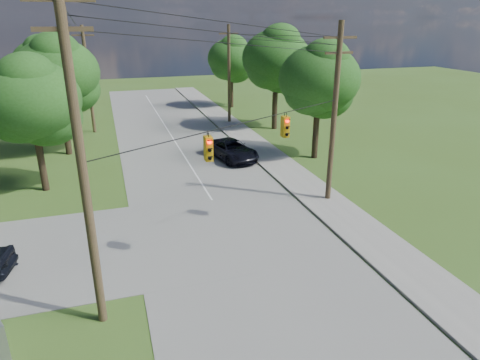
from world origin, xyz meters
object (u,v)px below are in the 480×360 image
object	(u,v)px
pole_ne	(334,113)
pole_north_w	(88,79)
pole_sw	(81,162)
car_main_north	(232,150)
pole_north_e	(229,74)

from	to	relation	value
pole_ne	pole_north_w	xyz separation A→B (m)	(-13.90, 22.00, -0.34)
pole_sw	car_main_north	world-z (taller)	pole_sw
pole_north_e	car_main_north	world-z (taller)	pole_north_e
pole_ne	car_main_north	world-z (taller)	pole_ne
pole_sw	pole_north_e	size ratio (longest dim) A/B	1.20
car_main_north	pole_north_e	bearing A→B (deg)	61.19
pole_sw	pole_north_w	distance (m)	29.62
pole_north_e	pole_north_w	size ratio (longest dim) A/B	1.00
pole_ne	pole_north_e	distance (m)	22.00
pole_north_w	car_main_north	size ratio (longest dim) A/B	1.84
pole_north_w	pole_ne	bearing A→B (deg)	-57.71
pole_sw	car_main_north	size ratio (longest dim) A/B	2.21
pole_north_w	car_main_north	distance (m)	16.82
pole_sw	pole_ne	distance (m)	15.51
pole_ne	pole_north_w	world-z (taller)	pole_ne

